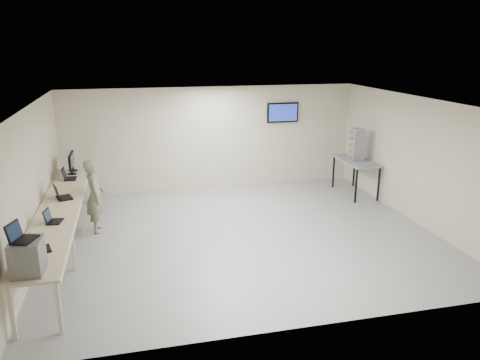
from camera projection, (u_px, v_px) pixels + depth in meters
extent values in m
cube|color=#949494|center=(242.00, 234.00, 9.95)|extent=(8.00, 7.00, 0.01)
cube|color=white|center=(242.00, 102.00, 9.16)|extent=(8.00, 7.00, 0.01)
cube|color=#B2AC89|center=(212.00, 138.00, 12.82)|extent=(8.00, 0.01, 2.80)
cube|color=#B2AC89|center=(304.00, 238.00, 6.29)|extent=(8.00, 0.01, 2.80)
cube|color=#B2AC89|center=(33.00, 184.00, 8.67)|extent=(0.01, 7.00, 2.80)
cube|color=#B2AC89|center=(416.00, 160.00, 10.45)|extent=(0.01, 7.00, 2.80)
cube|color=black|center=(282.00, 112.00, 13.07)|extent=(0.15, 0.04, 0.15)
cube|color=black|center=(283.00, 112.00, 13.03)|extent=(0.90, 0.06, 0.55)
cube|color=navy|center=(283.00, 113.00, 13.00)|extent=(0.82, 0.01, 0.47)
cube|color=beige|center=(59.00, 209.00, 8.90)|extent=(0.75, 6.00, 0.04)
cube|color=beige|center=(80.00, 209.00, 8.99)|extent=(0.02, 6.00, 0.06)
cube|color=beige|center=(12.00, 312.00, 6.30)|extent=(0.06, 0.06, 0.86)
cube|color=beige|center=(59.00, 307.00, 6.44)|extent=(0.06, 0.06, 0.86)
cube|color=beige|center=(37.00, 252.00, 8.12)|extent=(0.06, 0.06, 0.86)
cube|color=beige|center=(73.00, 248.00, 8.26)|extent=(0.06, 0.06, 0.86)
cube|color=beige|center=(52.00, 216.00, 9.80)|extent=(0.06, 0.06, 0.86)
cube|color=beige|center=(82.00, 214.00, 9.94)|extent=(0.06, 0.06, 0.86)
cube|color=beige|center=(63.00, 189.00, 11.62)|extent=(0.06, 0.06, 0.86)
cube|color=beige|center=(88.00, 187.00, 11.75)|extent=(0.06, 0.06, 0.86)
cube|color=slate|center=(27.00, 257.00, 6.32)|extent=(0.42, 0.47, 0.48)
cube|color=black|center=(25.00, 240.00, 6.25)|extent=(0.35, 0.41, 0.02)
cube|color=black|center=(13.00, 231.00, 6.19)|extent=(0.17, 0.33, 0.25)
cube|color=#111D34|center=(15.00, 231.00, 6.19)|extent=(0.14, 0.29, 0.21)
cube|color=black|center=(42.00, 249.00, 7.09)|extent=(0.31, 0.37, 0.02)
cube|color=black|center=(33.00, 242.00, 7.03)|extent=(0.14, 0.31, 0.23)
cube|color=#111D34|center=(34.00, 242.00, 7.03)|extent=(0.12, 0.27, 0.19)
cube|color=black|center=(55.00, 222.00, 8.19)|extent=(0.28, 0.35, 0.02)
cube|color=black|center=(47.00, 215.00, 8.13)|extent=(0.11, 0.31, 0.23)
cube|color=#111D34|center=(48.00, 215.00, 8.13)|extent=(0.09, 0.27, 0.19)
cube|color=black|center=(64.00, 198.00, 9.44)|extent=(0.38, 0.45, 0.02)
cube|color=black|center=(56.00, 191.00, 9.37)|extent=(0.18, 0.37, 0.27)
cube|color=#111D34|center=(57.00, 191.00, 9.37)|extent=(0.15, 0.32, 0.23)
cube|color=black|center=(71.00, 179.00, 10.76)|extent=(0.26, 0.36, 0.02)
cube|color=black|center=(64.00, 173.00, 10.69)|extent=(0.07, 0.34, 0.25)
cube|color=#111D34|center=(65.00, 173.00, 10.70)|extent=(0.05, 0.30, 0.21)
cylinder|color=black|center=(72.00, 174.00, 11.17)|extent=(0.22, 0.22, 0.02)
cube|color=black|center=(72.00, 170.00, 11.14)|extent=(0.04, 0.03, 0.17)
cube|color=black|center=(71.00, 161.00, 11.08)|extent=(0.05, 0.49, 0.32)
cube|color=#111D34|center=(72.00, 161.00, 11.09)|extent=(0.00, 0.44, 0.28)
cylinder|color=black|center=(73.00, 171.00, 11.46)|extent=(0.21, 0.21, 0.02)
cube|color=black|center=(73.00, 167.00, 11.43)|extent=(0.04, 0.03, 0.17)
cube|color=black|center=(72.00, 158.00, 11.37)|extent=(0.05, 0.48, 0.32)
cube|color=#111D34|center=(73.00, 158.00, 11.38)|extent=(0.00, 0.44, 0.28)
imported|color=#565A46|center=(95.00, 196.00, 9.91)|extent=(0.45, 0.63, 1.60)
cube|color=slate|center=(356.00, 161.00, 12.37)|extent=(0.73, 1.56, 0.04)
cube|color=black|center=(356.00, 186.00, 11.80)|extent=(0.04, 0.04, 0.90)
cube|color=black|center=(333.00, 172.00, 13.07)|extent=(0.04, 0.04, 0.90)
cube|color=black|center=(379.00, 184.00, 11.94)|extent=(0.04, 0.04, 0.90)
cube|color=black|center=(354.00, 171.00, 13.21)|extent=(0.04, 0.04, 0.90)
cube|color=gray|center=(356.00, 157.00, 12.34)|extent=(0.32, 0.35, 0.17)
cube|color=gray|center=(356.00, 151.00, 12.29)|extent=(0.32, 0.35, 0.17)
cube|color=gray|center=(357.00, 144.00, 12.24)|extent=(0.32, 0.35, 0.17)
cube|color=gray|center=(357.00, 138.00, 12.19)|extent=(0.32, 0.35, 0.17)
cube|color=gray|center=(358.00, 132.00, 12.15)|extent=(0.32, 0.35, 0.17)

